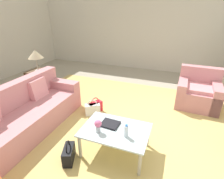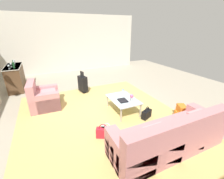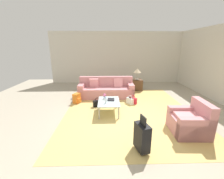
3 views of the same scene
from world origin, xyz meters
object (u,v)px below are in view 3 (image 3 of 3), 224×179
coffee_table_book (111,99)px  backpack_orange (77,98)px  armchair (191,122)px  water_bottle (106,101)px  flower_vase (104,96)px  side_table (137,85)px  handbag_black (97,103)px  coffee_table (109,103)px  handbag_red (133,101)px  handbag_white (130,101)px  table_lamp (137,71)px  suitcase_black (142,137)px  couch (106,90)px

coffee_table_book → backpack_orange: coffee_table_book is taller
armchair → water_bottle: 2.53m
flower_vase → side_table: size_ratio=0.36×
coffee_table_book → flower_vase: 0.27m
handbag_black → flower_vase: bearing=37.5°
coffee_table → coffee_table_book: size_ratio=3.65×
water_bottle → handbag_red: bearing=133.8°
side_table → handbag_white: (1.96, -0.63, -0.16)m
coffee_table_book → table_lamp: table_lamp is taller
coffee_table_book → suitcase_black: suitcase_black is taller
water_bottle → table_lamp: bearing=151.9°
flower_vase → handbag_white: flower_vase is taller
water_bottle → handbag_white: water_bottle is taller
couch → handbag_white: couch is taller
side_table → handbag_red: bearing=-15.0°
suitcase_black → handbag_white: suitcase_black is taller
side_table → backpack_orange: bearing=-57.1°
coffee_table → flower_vase: (-0.22, -0.15, 0.18)m
flower_vase → handbag_red: size_ratio=0.57×
armchair → coffee_table_book: bearing=-124.3°
suitcase_black → handbag_white: (-2.84, 0.17, -0.23)m
coffee_table → water_bottle: 0.27m
side_table → handbag_black: bearing=-41.2°
armchair → table_lamp: bearing=-170.7°
coffee_table → suitcase_black: (2.00, 0.70, -0.02)m
armchair → flower_vase: 2.79m
couch → suitcase_black: couch is taller
handbag_black → coffee_table: bearing=36.3°
couch → flower_vase: (1.57, -0.05, 0.25)m
side_table → backpack_orange: (1.80, -2.79, -0.09)m
couch → side_table: size_ratio=4.25×
couch → coffee_table: size_ratio=2.38×
couch → handbag_white: size_ratio=6.82×
coffee_table_book → flower_vase: (-0.10, -0.23, 0.11)m
handbag_white → water_bottle: bearing=-42.9°
armchair → flower_vase: size_ratio=4.64×
suitcase_black → coffee_table_book: bearing=-163.7°
handbag_red → suitcase_black: bearing=-5.5°
couch → backpack_orange: bearing=-56.2°
backpack_orange → coffee_table_book: bearing=57.4°
flower_vase → handbag_black: (-0.37, -0.28, -0.43)m
handbag_black → backpack_orange: backpack_orange is taller
couch → suitcase_black: size_ratio=2.87×
couch → flower_vase: size_ratio=11.91×
suitcase_black → side_table: bearing=170.5°
handbag_red → flower_vase: bearing=-61.5°
coffee_table_book → handbag_red: (-0.71, 0.89, -0.32)m
handbag_black → handbag_red: (-0.24, 1.41, 0.00)m
handbag_white → table_lamp: bearing=162.1°
flower_vase → table_lamp: bearing=147.4°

